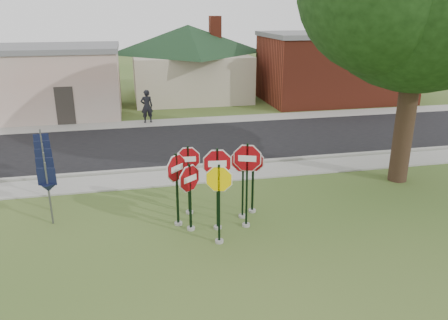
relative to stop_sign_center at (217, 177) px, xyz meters
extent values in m
plane|color=#385620|center=(0.09, -1.09, -1.68)|extent=(120.00, 120.00, 0.00)
cube|color=gray|center=(0.09, 4.41, -1.65)|extent=(60.00, 1.60, 0.06)
cube|color=black|center=(0.09, 8.91, -1.66)|extent=(60.00, 7.00, 0.04)
cube|color=gray|center=(0.09, 13.21, -1.65)|extent=(60.00, 1.60, 0.06)
cube|color=gray|center=(0.09, 5.41, -1.61)|extent=(60.00, 0.20, 0.14)
cylinder|color=gray|center=(0.00, 0.00, -1.64)|extent=(0.24, 0.24, 0.08)
cube|color=black|center=(0.00, 0.00, -0.40)|extent=(0.07, 0.06, 2.54)
cylinder|color=white|center=(0.00, 0.00, 0.41)|extent=(1.14, 0.16, 1.15)
cylinder|color=maroon|center=(0.00, 0.00, 0.41)|extent=(1.06, 0.15, 1.07)
cube|color=white|center=(0.00, 0.00, 0.41)|extent=(0.53, 0.07, 0.18)
cylinder|color=gray|center=(-0.12, -0.83, -1.64)|extent=(0.24, 0.24, 0.08)
cube|color=black|center=(-0.12, -0.83, -0.50)|extent=(0.07, 0.07, 2.35)
cylinder|color=white|center=(-0.12, -0.83, 0.26)|extent=(0.97, 0.35, 1.02)
cylinder|color=#FFD700|center=(-0.12, -0.83, 0.26)|extent=(0.90, 0.33, 0.95)
cylinder|color=gray|center=(-0.80, 0.10, -1.64)|extent=(0.24, 0.24, 0.08)
cube|color=black|center=(-0.80, 0.10, -0.63)|extent=(0.08, 0.08, 2.09)
cylinder|color=white|center=(-0.80, 0.10, -0.03)|extent=(0.88, 0.70, 1.11)
cylinder|color=maroon|center=(-0.80, 0.10, -0.03)|extent=(0.82, 0.65, 1.03)
cube|color=white|center=(-0.80, 0.10, -0.03)|extent=(0.41, 0.32, 0.18)
cylinder|color=gray|center=(0.88, -0.03, -1.64)|extent=(0.24, 0.24, 0.08)
cube|color=black|center=(0.88, -0.03, -0.36)|extent=(0.07, 0.07, 2.64)
cylinder|color=white|center=(0.88, -0.03, 0.52)|extent=(1.07, 0.39, 1.13)
cylinder|color=maroon|center=(0.88, -0.03, 0.52)|extent=(1.00, 0.37, 1.05)
cube|color=white|center=(0.88, -0.03, 0.52)|extent=(0.50, 0.18, 0.18)
cylinder|color=gray|center=(0.92, 0.57, -1.64)|extent=(0.24, 0.24, 0.08)
cube|color=black|center=(0.92, 0.57, -0.51)|extent=(0.07, 0.06, 2.33)
cylinder|color=white|center=(0.92, 0.57, 0.24)|extent=(1.00, 0.28, 1.03)
cylinder|color=maroon|center=(0.92, 0.57, 0.24)|extent=(0.93, 0.27, 0.95)
cube|color=white|center=(0.92, 0.57, 0.24)|extent=(0.46, 0.13, 0.16)
cylinder|color=gray|center=(-0.68, 1.22, -1.64)|extent=(0.24, 0.24, 0.08)
cube|color=black|center=(-0.68, 1.22, -0.53)|extent=(0.06, 0.05, 2.28)
cylinder|color=white|center=(-0.68, 1.22, 0.19)|extent=(1.05, 0.05, 1.05)
cylinder|color=maroon|center=(-0.68, 1.22, 0.19)|extent=(0.97, 0.05, 0.97)
cube|color=white|center=(-0.68, 1.22, 0.19)|extent=(0.48, 0.03, 0.17)
cylinder|color=gray|center=(1.33, 0.88, -1.64)|extent=(0.24, 0.24, 0.08)
cube|color=black|center=(1.33, 0.88, -0.59)|extent=(0.08, 0.08, 2.17)
cylinder|color=white|center=(1.33, 0.88, 0.10)|extent=(0.77, 0.64, 0.98)
cylinder|color=maroon|center=(1.33, 0.88, 0.10)|extent=(0.71, 0.59, 0.91)
cube|color=white|center=(1.33, 0.88, 0.10)|extent=(0.36, 0.30, 0.16)
cylinder|color=gray|center=(-1.13, 0.50, -1.64)|extent=(0.24, 0.24, 0.08)
cube|color=black|center=(-1.13, 0.50, -0.52)|extent=(0.08, 0.08, 2.31)
cylinder|color=white|center=(-1.13, 0.50, 0.18)|extent=(0.83, 0.82, 1.15)
cylinder|color=maroon|center=(-1.13, 0.50, 0.18)|extent=(0.77, 0.76, 1.06)
cube|color=white|center=(-1.13, 0.50, 0.18)|extent=(0.38, 0.38, 0.18)
cube|color=#59595E|center=(-4.91, 1.41, -0.68)|extent=(0.05, 0.05, 2.00)
cube|color=black|center=(-4.91, 1.41, -0.13)|extent=(0.55, 0.13, 0.55)
cone|color=black|center=(-4.91, 1.41, -0.48)|extent=(0.65, 0.65, 0.25)
cube|color=#59595E|center=(-5.11, 2.41, -0.68)|extent=(0.05, 0.05, 2.00)
cube|color=black|center=(-5.11, 2.41, -0.13)|extent=(0.55, 0.09, 0.55)
cone|color=black|center=(-5.11, 2.41, -0.48)|extent=(0.62, 0.62, 0.25)
cube|color=#59595E|center=(-5.31, 3.41, -0.68)|extent=(0.05, 0.05, 2.00)
cube|color=black|center=(-5.31, 3.41, -0.13)|extent=(0.55, 0.05, 0.55)
cone|color=black|center=(-5.31, 3.41, -0.48)|extent=(0.58, 0.58, 0.25)
cube|color=#59595E|center=(-5.51, 4.41, -0.68)|extent=(0.05, 0.05, 2.00)
cube|color=black|center=(-5.51, 4.41, -0.13)|extent=(0.55, 0.05, 0.55)
cone|color=black|center=(-5.51, 4.41, -0.48)|extent=(0.58, 0.58, 0.25)
cube|color=#59595E|center=(-5.71, 5.41, -0.68)|extent=(0.05, 0.05, 2.00)
cube|color=black|center=(-5.71, 5.41, -0.13)|extent=(0.55, 0.09, 0.55)
cone|color=black|center=(-5.71, 5.41, -0.48)|extent=(0.62, 0.62, 0.25)
cube|color=beige|center=(-8.91, 16.91, 0.32)|extent=(12.00, 6.00, 4.00)
cube|color=slate|center=(-8.91, 16.91, 2.37)|extent=(12.20, 6.20, 0.30)
cube|color=#332D28|center=(-5.91, 13.93, -0.58)|extent=(1.00, 0.10, 2.20)
cube|color=#B4A58F|center=(2.09, 20.91, -0.08)|extent=(8.00, 8.00, 3.20)
pyramid|color=black|center=(2.09, 20.91, 3.52)|extent=(11.60, 11.60, 2.00)
cube|color=maroon|center=(4.09, 20.91, 3.32)|extent=(0.80, 0.80, 1.60)
cube|color=maroon|center=(12.09, 17.41, 0.57)|extent=(10.00, 6.00, 4.50)
cube|color=slate|center=(12.09, 17.41, 2.92)|extent=(10.20, 6.20, 0.30)
cube|color=white|center=(10.09, 14.46, 0.92)|extent=(2.00, 0.08, 0.90)
cylinder|color=black|center=(7.59, 2.41, 1.17)|extent=(0.70, 0.70, 5.69)
cylinder|color=black|center=(22.09, 24.91, 0.32)|extent=(0.50, 0.50, 4.00)
sphere|color=black|center=(22.09, 24.91, 3.92)|extent=(5.60, 5.60, 5.60)
imported|color=black|center=(-1.40, 13.40, -0.67)|extent=(0.74, 0.54, 1.89)
camera|label=1|loc=(-2.32, -11.54, 4.60)|focal=35.00mm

